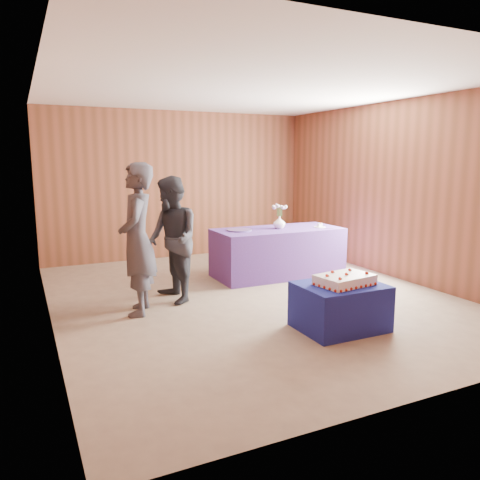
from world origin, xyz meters
TOP-DOWN VIEW (x-y plane):
  - ground at (0.00, 0.00)m, footprint 6.00×6.00m
  - room_shell at (0.00, 0.00)m, footprint 5.04×6.04m
  - cake_table at (0.33, -1.48)m, footprint 0.90×0.71m
  - serving_table at (0.91, 0.88)m, footprint 2.01×0.92m
  - sheet_cake at (0.36, -1.51)m, footprint 0.67×0.51m
  - vase at (0.94, 0.89)m, footprint 0.21×0.21m
  - flower_spray at (0.94, 0.89)m, footprint 0.25×0.25m
  - platter at (0.28, 0.96)m, footprint 0.39×0.39m
  - plate at (1.59, 0.72)m, footprint 0.24×0.24m
  - cake_slice at (1.59, 0.72)m, footprint 0.07×0.06m
  - knife at (1.59, 0.56)m, footprint 0.26×0.07m
  - guest_left at (-1.51, -0.02)m, footprint 0.61×0.76m
  - guest_right at (-1.01, 0.26)m, footprint 0.66×0.83m

SIDE VIEW (x-z plane):
  - ground at x=0.00m, z-range 0.00..0.00m
  - cake_table at x=0.33m, z-range 0.00..0.50m
  - serving_table at x=0.91m, z-range 0.00..0.75m
  - sheet_cake at x=0.36m, z-range 0.48..0.63m
  - knife at x=1.59m, z-range 0.75..0.75m
  - plate at x=1.59m, z-range 0.75..0.76m
  - platter at x=0.28m, z-range 0.75..0.77m
  - cake_slice at x=1.59m, z-range 0.75..0.83m
  - guest_right at x=-1.01m, z-range 0.00..1.62m
  - vase at x=0.94m, z-range 0.75..0.94m
  - guest_left at x=-1.51m, z-range 0.00..1.79m
  - flower_spray at x=0.94m, z-range 1.01..1.20m
  - room_shell at x=0.00m, z-range 0.44..3.16m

